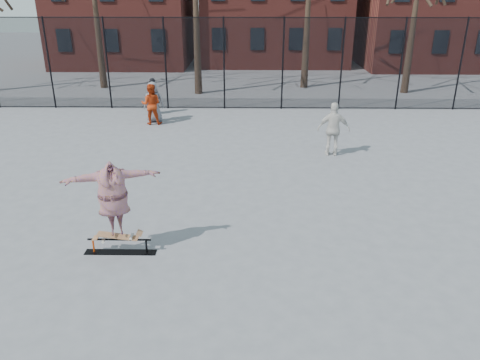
{
  "coord_description": "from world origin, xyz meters",
  "views": [
    {
      "loc": [
        -0.33,
        -8.05,
        5.23
      ],
      "look_at": [
        -0.5,
        1.5,
        1.24
      ],
      "focal_mm": 35.0,
      "sensor_mm": 36.0,
      "label": 1
    }
  ],
  "objects_px": {
    "bystander_white": "(334,129)",
    "bystander_black": "(153,96)",
    "skater": "(114,199)",
    "bystander_red": "(151,104)",
    "skate_rail": "(120,247)",
    "bystander_grey": "(154,102)",
    "skateboard": "(118,236)"
  },
  "relations": [
    {
      "from": "bystander_white",
      "to": "bystander_black",
      "type": "bearing_deg",
      "value": -32.13
    },
    {
      "from": "skater",
      "to": "bystander_red",
      "type": "xyz_separation_m",
      "value": [
        -1.19,
        9.92,
        -0.42
      ]
    },
    {
      "from": "bystander_black",
      "to": "bystander_white",
      "type": "distance_m",
      "value": 8.7
    },
    {
      "from": "bystander_red",
      "to": "bystander_black",
      "type": "bearing_deg",
      "value": -82.91
    },
    {
      "from": "skater",
      "to": "bystander_black",
      "type": "xyz_separation_m",
      "value": [
        -1.41,
        11.55,
        -0.45
      ]
    },
    {
      "from": "skate_rail",
      "to": "bystander_red",
      "type": "distance_m",
      "value": 10.02
    },
    {
      "from": "bystander_red",
      "to": "bystander_white",
      "type": "distance_m",
      "value": 7.63
    },
    {
      "from": "bystander_red",
      "to": "bystander_white",
      "type": "height_order",
      "value": "bystander_white"
    },
    {
      "from": "skate_rail",
      "to": "skater",
      "type": "xyz_separation_m",
      "value": [
        -0.02,
        0.0,
        1.11
      ]
    },
    {
      "from": "bystander_black",
      "to": "bystander_white",
      "type": "relative_size",
      "value": 0.89
    },
    {
      "from": "skate_rail",
      "to": "skater",
      "type": "bearing_deg",
      "value": 180.0
    },
    {
      "from": "skater",
      "to": "bystander_red",
      "type": "distance_m",
      "value": 10.0
    },
    {
      "from": "bystander_white",
      "to": "bystander_grey",
      "type": "bearing_deg",
      "value": -25.81
    },
    {
      "from": "skateboard",
      "to": "skater",
      "type": "xyz_separation_m",
      "value": [
        0.0,
        0.0,
        0.85
      ]
    },
    {
      "from": "skate_rail",
      "to": "bystander_red",
      "type": "height_order",
      "value": "bystander_red"
    },
    {
      "from": "skater",
      "to": "bystander_white",
      "type": "xyz_separation_m",
      "value": [
        5.51,
        6.26,
        -0.35
      ]
    },
    {
      "from": "bystander_grey",
      "to": "skateboard",
      "type": "bearing_deg",
      "value": 80.47
    },
    {
      "from": "skateboard",
      "to": "bystander_white",
      "type": "relative_size",
      "value": 0.52
    },
    {
      "from": "skate_rail",
      "to": "bystander_black",
      "type": "height_order",
      "value": "bystander_black"
    },
    {
      "from": "bystander_grey",
      "to": "bystander_white",
      "type": "bearing_deg",
      "value": 132.96
    },
    {
      "from": "skateboard",
      "to": "bystander_red",
      "type": "relative_size",
      "value": 0.56
    },
    {
      "from": "skater",
      "to": "skateboard",
      "type": "bearing_deg",
      "value": 0.0
    },
    {
      "from": "bystander_black",
      "to": "bystander_white",
      "type": "height_order",
      "value": "bystander_white"
    },
    {
      "from": "skateboard",
      "to": "bystander_grey",
      "type": "xyz_separation_m",
      "value": [
        -1.16,
        10.28,
        0.44
      ]
    },
    {
      "from": "bystander_white",
      "to": "bystander_red",
      "type": "bearing_deg",
      "value": -23.38
    },
    {
      "from": "skateboard",
      "to": "skater",
      "type": "distance_m",
      "value": 0.85
    },
    {
      "from": "skateboard",
      "to": "bystander_white",
      "type": "distance_m",
      "value": 8.35
    },
    {
      "from": "bystander_black",
      "to": "bystander_grey",
      "type": "bearing_deg",
      "value": 117.04
    },
    {
      "from": "bystander_red",
      "to": "bystander_white",
      "type": "bearing_deg",
      "value": 150.72
    },
    {
      "from": "skate_rail",
      "to": "bystander_black",
      "type": "bearing_deg",
      "value": 97.06
    },
    {
      "from": "skate_rail",
      "to": "bystander_red",
      "type": "xyz_separation_m",
      "value": [
        -1.21,
        9.92,
        0.69
      ]
    },
    {
      "from": "bystander_black",
      "to": "bystander_red",
      "type": "relative_size",
      "value": 0.96
    }
  ]
}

